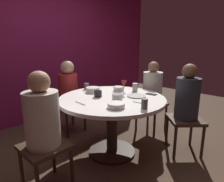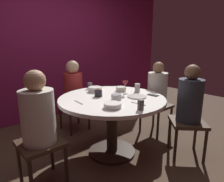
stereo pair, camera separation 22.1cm
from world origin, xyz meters
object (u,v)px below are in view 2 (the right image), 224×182
object	(u,v)px
bowl_small_white	(121,89)
bowl_sauce_side	(113,105)
seated_diner_right	(157,90)
seated_diner_left	(38,117)
seated_diner_back	(73,88)
bowl_serving_large	(116,97)
cup_near_candle	(141,105)
cup_by_left_diner	(90,86)
bowl_salad_center	(95,89)
dinner_plate	(137,97)
candle_holder	(98,93)
cup_by_right_diner	(137,88)
dining_table	(112,110)
wine_glass	(125,84)
seated_diner_front_right	(190,102)
cell_phone	(153,95)

from	to	relation	value
bowl_small_white	bowl_sauce_side	bearing A→B (deg)	-139.89
bowl_sauce_side	seated_diner_right	bearing A→B (deg)	14.57
seated_diner_left	seated_diner_right	world-z (taller)	seated_diner_left
seated_diner_left	seated_diner_back	distance (m)	1.31
bowl_serving_large	cup_near_candle	distance (m)	0.42
bowl_sauce_side	cup_by_left_diner	xyz separation A→B (m)	(0.32, 0.87, 0.02)
bowl_salad_center	dinner_plate	bearing A→B (deg)	-68.71
dinner_plate	candle_holder	bearing A→B (deg)	135.44
bowl_small_white	bowl_serving_large	bearing A→B (deg)	-140.06
seated_diner_left	cup_by_right_diner	xyz separation A→B (m)	(1.35, -0.02, 0.09)
dining_table	bowl_salad_center	size ratio (longest dim) A/B	7.04
wine_glass	dining_table	bearing A→B (deg)	-177.00
seated_diner_front_right	bowl_small_white	distance (m)	0.91
cup_near_candle	bowl_serving_large	bearing A→B (deg)	83.12
bowl_sauce_side	seated_diner_back	bearing A→B (deg)	78.51
wine_glass	bowl_small_white	distance (m)	0.21
bowl_sauce_side	cup_by_right_diner	xyz separation A→B (m)	(0.69, 0.28, 0.03)
cell_phone	bowl_serving_large	size ratio (longest dim) A/B	1.15
seated_diner_front_right	cup_by_right_diner	xyz separation A→B (m)	(-0.22, 0.64, 0.09)
seated_diner_right	cell_phone	size ratio (longest dim) A/B	8.06
dining_table	seated_diner_front_right	xyz separation A→B (m)	(0.66, -0.66, 0.12)
candle_holder	bowl_salad_center	xyz separation A→B (m)	(0.12, 0.23, -0.01)
seated_diner_front_right	cup_by_right_diner	size ratio (longest dim) A/B	10.10
seated_diner_left	candle_holder	distance (m)	0.83
seated_diner_right	bowl_salad_center	xyz separation A→B (m)	(-0.90, 0.38, 0.08)
seated_diner_right	cup_by_right_diner	size ratio (longest dim) A/B	9.84
bowl_serving_large	cup_by_right_diner	xyz separation A→B (m)	(0.47, 0.09, 0.02)
dining_table	dinner_plate	world-z (taller)	dinner_plate
seated_diner_left	bowl_small_white	world-z (taller)	seated_diner_left
seated_diner_front_right	cup_near_candle	world-z (taller)	seated_diner_front_right
cell_phone	bowl_salad_center	world-z (taller)	bowl_salad_center
bowl_salad_center	cup_near_candle	bearing A→B (deg)	-96.27
seated_diner_left	wine_glass	distance (m)	1.16
dinner_plate	bowl_sauce_side	bearing A→B (deg)	-167.25
dining_table	dinner_plate	size ratio (longest dim) A/B	5.57
cell_phone	cup_by_left_diner	xyz separation A→B (m)	(-0.39, 0.84, 0.04)
cup_by_right_diner	seated_diner_front_right	bearing A→B (deg)	-70.74
dinner_plate	bowl_salad_center	world-z (taller)	bowl_salad_center
cell_phone	bowl_salad_center	xyz separation A→B (m)	(-0.44, 0.65, 0.03)
seated_diner_right	seated_diner_left	bearing A→B (deg)	0.00
wine_glass	cup_by_left_diner	world-z (taller)	wine_glass
cup_by_right_diner	seated_diner_left	bearing A→B (deg)	179.17
cup_by_right_diner	bowl_small_white	bearing A→B (deg)	121.92
seated_diner_left	seated_diner_back	xyz separation A→B (m)	(0.91, 0.95, -0.01)
seated_diner_back	cup_near_candle	xyz separation A→B (m)	(-0.08, -1.48, 0.09)
seated_diner_back	bowl_sauce_side	world-z (taller)	seated_diner_back
bowl_salad_center	cup_by_right_diner	xyz separation A→B (m)	(0.42, -0.40, 0.02)
wine_glass	cell_phone	world-z (taller)	wine_glass
cell_phone	cup_by_left_diner	bearing A→B (deg)	108.55
bowl_serving_large	cup_near_candle	xyz separation A→B (m)	(-0.05, -0.42, 0.02)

